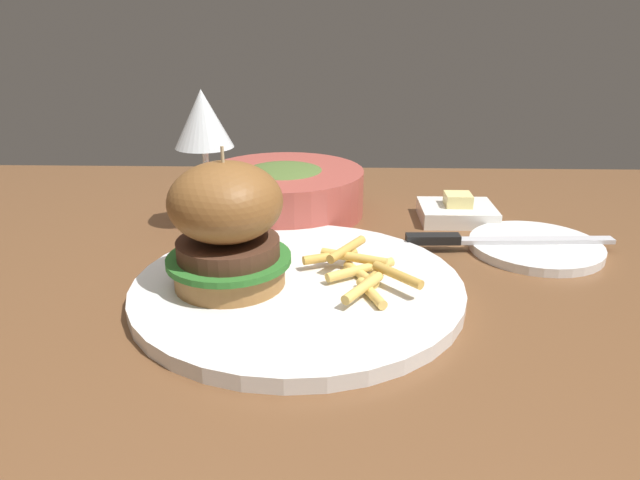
% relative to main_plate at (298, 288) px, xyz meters
% --- Properties ---
extents(dining_table, '(1.42, 0.83, 0.74)m').
position_rel_main_plate_xyz_m(dining_table, '(0.06, 0.07, -0.09)').
color(dining_table, brown).
rests_on(dining_table, ground).
extents(main_plate, '(0.31, 0.31, 0.01)m').
position_rel_main_plate_xyz_m(main_plate, '(0.00, 0.00, 0.00)').
color(main_plate, white).
rests_on(main_plate, dining_table).
extents(burger_sandwich, '(0.11, 0.11, 0.13)m').
position_rel_main_plate_xyz_m(burger_sandwich, '(-0.06, -0.01, 0.06)').
color(burger_sandwich, '#9E6B38').
rests_on(burger_sandwich, main_plate).
extents(fries_pile, '(0.11, 0.13, 0.02)m').
position_rel_main_plate_xyz_m(fries_pile, '(0.06, 0.00, 0.02)').
color(fries_pile, '#EABC5B').
rests_on(fries_pile, main_plate).
extents(wine_glass, '(0.07, 0.07, 0.17)m').
position_rel_main_plate_xyz_m(wine_glass, '(-0.12, 0.18, 0.12)').
color(wine_glass, silver).
rests_on(wine_glass, dining_table).
extents(bread_plate, '(0.15, 0.15, 0.01)m').
position_rel_main_plate_xyz_m(bread_plate, '(0.26, 0.12, -0.00)').
color(bread_plate, white).
rests_on(bread_plate, dining_table).
extents(table_knife, '(0.23, 0.02, 0.01)m').
position_rel_main_plate_xyz_m(table_knife, '(0.21, 0.11, 0.01)').
color(table_knife, silver).
rests_on(table_knife, bread_plate).
extents(butter_dish, '(0.09, 0.08, 0.04)m').
position_rel_main_plate_xyz_m(butter_dish, '(0.19, 0.22, 0.00)').
color(butter_dish, white).
rests_on(butter_dish, dining_table).
extents(soup_bowl, '(0.21, 0.21, 0.06)m').
position_rel_main_plate_xyz_m(soup_bowl, '(-0.03, 0.24, 0.03)').
color(soup_bowl, '#B24C42').
rests_on(soup_bowl, dining_table).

